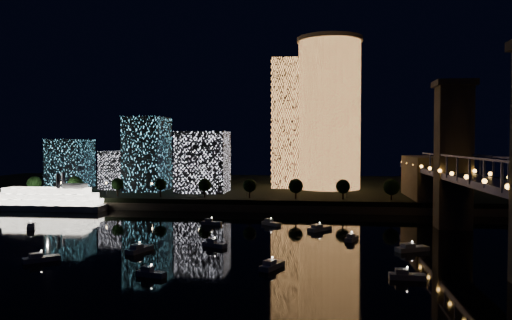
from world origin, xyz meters
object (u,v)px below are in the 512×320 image
(tower_cylindrical, at_px, (329,114))
(riverboat, at_px, (42,200))
(tower_rectangular, at_px, (293,124))
(truss_bridge, at_px, (503,195))

(tower_cylindrical, xyz_separation_m, riverboat, (-123.79, -61.79, -39.91))
(tower_rectangular, height_order, truss_bridge, tower_rectangular)
(truss_bridge, bearing_deg, tower_rectangular, 112.99)
(tower_cylindrical, relative_size, riverboat, 1.41)
(tower_cylindrical, distance_m, riverboat, 143.99)
(truss_bridge, distance_m, riverboat, 179.01)
(tower_cylindrical, height_order, truss_bridge, tower_cylindrical)
(tower_rectangular, relative_size, truss_bridge, 0.26)
(truss_bridge, xyz_separation_m, riverboat, (-163.77, 71.29, -11.99))
(tower_rectangular, bearing_deg, tower_cylindrical, -19.18)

